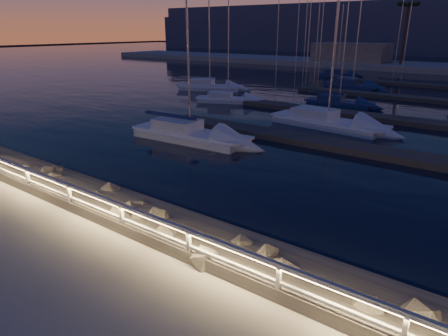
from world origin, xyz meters
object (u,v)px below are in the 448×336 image
(sailboat_f, at_px, (227,99))
(sailboat_n, at_px, (351,85))
(sailboat_c, at_px, (325,121))
(sailboat_e, at_px, (208,86))
(sailboat_j, at_px, (337,102))
(sailboat_m, at_px, (336,74))
(sailboat_b, at_px, (187,133))
(guard_rail, at_px, (101,203))

(sailboat_f, height_order, sailboat_n, sailboat_n)
(sailboat_c, relative_size, sailboat_f, 1.38)
(sailboat_c, bearing_deg, sailboat_f, 167.95)
(sailboat_f, bearing_deg, sailboat_e, 116.59)
(sailboat_j, distance_m, sailboat_n, 13.21)
(sailboat_m, bearing_deg, sailboat_j, -82.17)
(sailboat_b, height_order, sailboat_j, sailboat_b)
(sailboat_f, xyz_separation_m, sailboat_n, (6.65, 17.59, 0.05))
(sailboat_e, relative_size, sailboat_f, 1.22)
(sailboat_f, xyz_separation_m, sailboat_m, (-0.15, 29.65, 0.01))
(sailboat_b, xyz_separation_m, sailboat_f, (-6.50, 13.33, -0.08))
(sailboat_e, height_order, sailboat_m, sailboat_e)
(guard_rail, xyz_separation_m, sailboat_f, (-13.16, 25.31, -0.98))
(sailboat_c, relative_size, sailboat_j, 1.39)
(sailboat_c, distance_m, sailboat_m, 36.02)
(sailboat_b, distance_m, sailboat_m, 43.48)
(guard_rail, relative_size, sailboat_b, 3.00)
(sailboat_f, relative_size, sailboat_m, 1.03)
(sailboat_c, relative_size, sailboat_n, 1.16)
(sailboat_j, bearing_deg, guard_rail, -87.21)
(sailboat_j, bearing_deg, sailboat_n, 100.95)
(sailboat_f, bearing_deg, guard_rail, -86.80)
(sailboat_j, distance_m, sailboat_m, 26.81)
(sailboat_j, bearing_deg, sailboat_m, 108.69)
(sailboat_c, xyz_separation_m, sailboat_f, (-12.42, 4.11, -0.07))
(guard_rail, xyz_separation_m, sailboat_j, (-3.24, 30.11, -0.98))
(sailboat_c, xyz_separation_m, sailboat_j, (-2.51, 8.90, -0.07))
(sailboat_e, distance_m, sailboat_m, 24.92)
(sailboat_c, distance_m, sailboat_j, 9.25)
(sailboat_b, xyz_separation_m, sailboat_m, (-6.65, 42.97, -0.07))
(sailboat_n, bearing_deg, sailboat_f, -93.81)
(sailboat_j, bearing_deg, sailboat_b, -104.02)
(guard_rail, distance_m, sailboat_c, 21.24)
(sailboat_e, bearing_deg, sailboat_m, 50.69)
(sailboat_c, relative_size, sailboat_m, 1.43)
(sailboat_c, bearing_deg, sailboat_e, 159.49)
(sailboat_f, xyz_separation_m, sailboat_j, (9.92, 4.80, -0.00))
(sailboat_e, relative_size, sailboat_m, 1.26)
(sailboat_c, xyz_separation_m, sailboat_m, (-12.57, 33.75, -0.06))
(sailboat_b, bearing_deg, sailboat_j, 75.62)
(sailboat_j, relative_size, sailboat_n, 0.83)
(guard_rail, relative_size, sailboat_j, 3.99)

